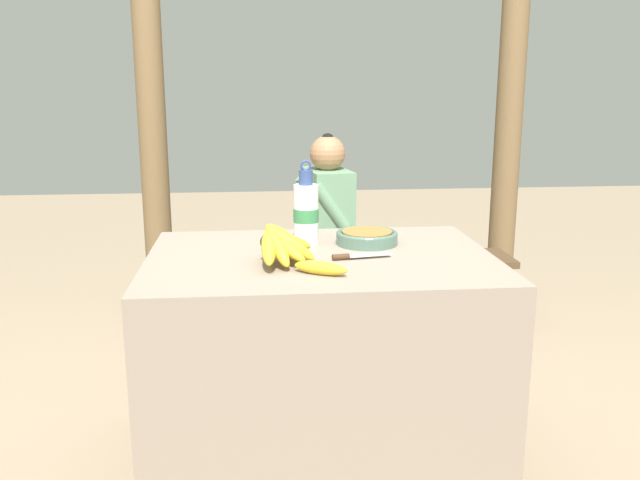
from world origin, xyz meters
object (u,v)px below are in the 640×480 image
object	(u,v)px
knife	(353,256)
wooden_bench	(341,269)
support_post_near	(151,111)
support_post_far	(510,110)
water_bottle	(306,213)
banana_bunch_green	(440,247)
banana_bunch_ripe	(280,242)
loose_banana_front	(321,268)
serving_bowl	(367,237)
seated_vendor	(319,223)

from	to	relation	value
knife	wooden_bench	bearing A→B (deg)	74.53
support_post_near	support_post_far	world-z (taller)	same
water_bottle	banana_bunch_green	size ratio (longest dim) A/B	1.07
banana_bunch_ripe	support_post_far	world-z (taller)	support_post_far
support_post_far	water_bottle	bearing A→B (deg)	-131.12
support_post_near	loose_banana_front	bearing A→B (deg)	-68.11
support_post_near	water_bottle	bearing A→B (deg)	-63.55
water_bottle	loose_banana_front	xyz separation A→B (m)	(0.01, -0.38, -0.09)
water_bottle	loose_banana_front	size ratio (longest dim) A/B	1.76
banana_bunch_ripe	loose_banana_front	size ratio (longest dim) A/B	1.84
banana_bunch_ripe	support_post_far	size ratio (longest dim) A/B	0.13
wooden_bench	serving_bowl	bearing A→B (deg)	-92.84
knife	banana_bunch_green	xyz separation A→B (m)	(0.67, 1.33, -0.31)
wooden_bench	seated_vendor	distance (m)	0.29
loose_banana_front	seated_vendor	size ratio (longest dim) A/B	0.16
wooden_bench	support_post_near	world-z (taller)	support_post_near
support_post_far	serving_bowl	bearing A→B (deg)	-125.76
wooden_bench	support_post_far	size ratio (longest dim) A/B	0.80
banana_bunch_ripe	loose_banana_front	world-z (taller)	banana_bunch_ripe
water_bottle	banana_bunch_green	world-z (taller)	water_bottle
seated_vendor	support_post_near	distance (m)	1.08
banana_bunch_ripe	support_post_far	distance (m)	2.17
wooden_bench	support_post_near	size ratio (longest dim) A/B	0.80
water_bottle	support_post_near	world-z (taller)	support_post_near
serving_bowl	knife	size ratio (longest dim) A/B	1.10
seated_vendor	banana_bunch_green	world-z (taller)	seated_vendor
serving_bowl	banana_bunch_green	bearing A→B (deg)	62.57
serving_bowl	banana_bunch_green	xyz separation A→B (m)	(0.59, 1.13, -0.33)
banana_bunch_green	support_post_near	size ratio (longest dim) A/B	0.12
water_bottle	loose_banana_front	world-z (taller)	water_bottle
serving_bowl	support_post_far	size ratio (longest dim) A/B	0.09
knife	support_post_near	size ratio (longest dim) A/B	0.09
serving_bowl	water_bottle	world-z (taller)	water_bottle
loose_banana_front	banana_bunch_green	bearing A→B (deg)	62.35
support_post_near	banana_bunch_ripe	bearing A→B (deg)	-69.75
knife	seated_vendor	bearing A→B (deg)	79.67
serving_bowl	support_post_near	world-z (taller)	support_post_near
loose_banana_front	wooden_bench	distance (m)	1.59
loose_banana_front	seated_vendor	bearing A→B (deg)	84.77
knife	loose_banana_front	bearing A→B (deg)	-135.42
seated_vendor	knife	bearing A→B (deg)	80.23
wooden_bench	support_post_near	bearing A→B (deg)	162.65
banana_bunch_ripe	wooden_bench	world-z (taller)	banana_bunch_ripe
wooden_bench	support_post_far	distance (m)	1.31
banana_bunch_ripe	banana_bunch_green	size ratio (longest dim) A/B	1.12
banana_bunch_green	water_bottle	bearing A→B (deg)	-125.46
serving_bowl	knife	world-z (taller)	serving_bowl
water_bottle	knife	xyz separation A→B (m)	(0.13, -0.21, -0.10)
loose_banana_front	serving_bowl	bearing A→B (deg)	61.68
water_bottle	seated_vendor	world-z (taller)	seated_vendor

